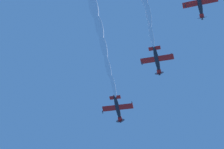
{
  "coord_description": "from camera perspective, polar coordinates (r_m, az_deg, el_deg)",
  "views": [
    {
      "loc": [
        12.28,
        -27.83,
        2.19
      ],
      "look_at": [
        2.62,
        -11.95,
        92.28
      ],
      "focal_mm": 54.3,
      "sensor_mm": 36.0,
      "label": 1
    }
  ],
  "objects": [
    {
      "name": "airplane_right_wingman",
      "position": [
        93.92,
        14.57,
        11.39
      ],
      "size": [
        8.66,
        8.24,
        3.53
      ],
      "color": "#232328"
    },
    {
      "name": "airplane_lead",
      "position": [
        96.09,
        0.96,
        -5.81
      ],
      "size": [
        8.75,
        8.24,
        3.43
      ],
      "color": "#232328"
    },
    {
      "name": "smoke_trail_lead",
      "position": [
        90.93,
        -2.56,
        9.41
      ],
      "size": [
        12.88,
        33.83,
        3.1
      ],
      "color": "white"
    },
    {
      "name": "airplane_left_wingman",
      "position": [
        92.33,
        7.57,
        2.34
      ],
      "size": [
        8.69,
        8.22,
        3.66
      ],
      "color": "#232328"
    }
  ]
}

